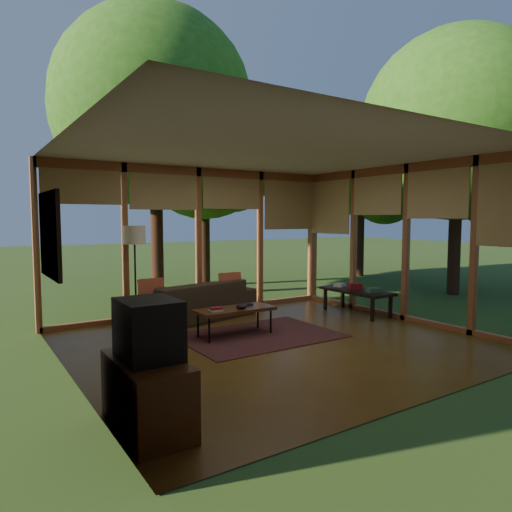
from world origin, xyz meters
TOP-DOWN VIEW (x-y plane):
  - floor at (0.00, 0.00)m, footprint 5.50×5.50m
  - ceiling at (0.00, 0.00)m, footprint 5.50×5.50m
  - wall_left at (-2.75, 0.00)m, footprint 0.04×5.00m
  - wall_front at (0.00, -2.50)m, footprint 5.50×0.04m
  - window_wall_back at (0.00, 2.50)m, footprint 5.50×0.12m
  - window_wall_right at (2.75, 0.00)m, footprint 0.12×5.00m
  - exterior_lawn at (8.00, 8.00)m, footprint 40.00×40.00m
  - tree_nw at (0.04, 4.77)m, footprint 4.45×4.45m
  - tree_ne at (1.72, 5.74)m, footprint 2.98×2.98m
  - tree_se at (5.89, 1.20)m, footprint 4.31×4.31m
  - tree_far at (6.52, 4.89)m, footprint 3.00×3.00m
  - rug at (-0.00, 0.47)m, footprint 2.30×1.63m
  - sofa at (-0.38, 2.00)m, footprint 2.47×1.40m
  - pillow_left at (-1.13, 1.95)m, footprint 0.40×0.21m
  - pillow_right at (0.37, 1.95)m, footprint 0.40×0.21m
  - ct_book_lower at (-0.65, 0.61)m, footprint 0.18×0.14m
  - ct_book_upper at (-0.65, 0.61)m, footprint 0.18×0.14m
  - ct_book_side at (-0.05, 0.74)m, footprint 0.21×0.18m
  - ct_bowl at (-0.25, 0.56)m, footprint 0.16×0.16m
  - media_cabinet at (-2.47, -1.58)m, footprint 0.50×1.00m
  - television at (-2.45, -1.58)m, footprint 0.45×0.55m
  - console_book_a at (2.40, 0.41)m, footprint 0.26×0.22m
  - console_book_b at (2.40, 0.86)m, footprint 0.29×0.26m
  - console_book_c at (2.40, 1.26)m, footprint 0.27×0.24m
  - floor_lamp at (-1.32, 2.17)m, footprint 0.36×0.36m
  - coffee_table at (-0.30, 0.66)m, footprint 1.20×0.50m
  - side_console at (2.40, 0.81)m, footprint 0.60×1.40m
  - wall_painting at (-2.71, 1.40)m, footprint 0.06×1.35m

SIDE VIEW (x-z plane):
  - exterior_lawn at x=8.00m, z-range -0.01..-0.01m
  - floor at x=0.00m, z-range 0.00..0.00m
  - rug at x=0.00m, z-range 0.00..0.01m
  - media_cabinet at x=-2.47m, z-range 0.00..0.60m
  - sofa at x=-0.38m, z-range 0.00..0.68m
  - coffee_table at x=-0.30m, z-range 0.18..0.60m
  - side_console at x=2.40m, z-range 0.18..0.64m
  - ct_book_lower at x=-0.65m, z-range 0.42..0.45m
  - ct_book_side at x=-0.05m, z-range 0.42..0.45m
  - ct_bowl at x=-0.25m, z-range 0.42..0.50m
  - ct_book_upper at x=-0.65m, z-range 0.45..0.48m
  - console_book_c at x=2.40m, z-range 0.45..0.52m
  - console_book_a at x=2.40m, z-range 0.46..0.54m
  - console_book_b at x=2.40m, z-range 0.46..0.56m
  - pillow_left at x=-1.13m, z-range 0.37..0.79m
  - pillow_right at x=0.37m, z-range 0.37..0.79m
  - television at x=-2.45m, z-range 0.60..1.10m
  - wall_left at x=-2.75m, z-range 0.00..2.70m
  - wall_front at x=0.00m, z-range 0.00..2.70m
  - window_wall_back at x=0.00m, z-range 0.00..2.70m
  - window_wall_right at x=2.75m, z-range 0.00..2.70m
  - floor_lamp at x=-1.32m, z-range 0.58..2.23m
  - wall_painting at x=-2.71m, z-range 0.98..2.12m
  - ceiling at x=0.00m, z-range 2.70..2.70m
  - tree_far at x=6.52m, z-range 0.91..5.77m
  - tree_ne at x=1.72m, z-range 1.13..6.40m
  - tree_se at x=5.89m, z-range 0.85..6.89m
  - tree_nw at x=0.04m, z-range 0.99..7.43m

